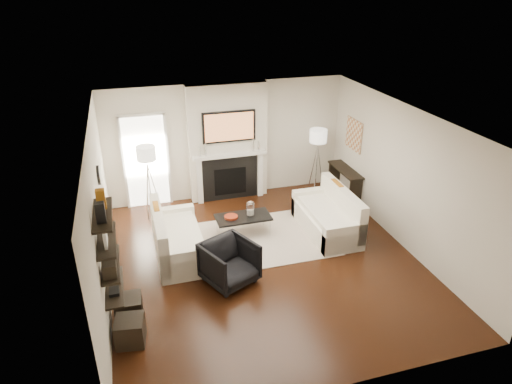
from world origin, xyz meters
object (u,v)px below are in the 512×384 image
object	(u,v)px
armchair	(229,261)
ottoman_near	(129,309)
loveseat_right_base	(326,222)
lamp_left_shade	(146,153)
loveseat_left_base	(179,245)
lamp_right_shade	(318,136)
coffee_table	(243,217)

from	to	relation	value
armchair	ottoman_near	size ratio (longest dim) A/B	2.07
loveseat_right_base	lamp_left_shade	distance (m)	4.00
loveseat_left_base	lamp_right_shade	xyz separation A→B (m)	(3.54, 1.80, 1.24)
lamp_right_shade	armchair	bearing A→B (deg)	-134.32
loveseat_left_base	coffee_table	distance (m)	1.41
loveseat_right_base	lamp_left_shade	world-z (taller)	lamp_left_shade
loveseat_left_base	armchair	xyz separation A→B (m)	(0.72, -1.09, 0.20)
armchair	coffee_table	bearing A→B (deg)	41.77
lamp_right_shade	coffee_table	bearing A→B (deg)	-146.91
loveseat_right_base	armchair	world-z (taller)	armchair
loveseat_right_base	lamp_left_shade	bearing A→B (deg)	152.54
coffee_table	armchair	distance (m)	1.59
lamp_left_shade	ottoman_near	distance (m)	3.64
loveseat_right_base	coffee_table	distance (m)	1.71
loveseat_left_base	armchair	distance (m)	1.32
lamp_left_shade	loveseat_left_base	bearing A→B (deg)	-78.45
coffee_table	ottoman_near	world-z (taller)	coffee_table
coffee_table	lamp_right_shade	distance (m)	2.81
lamp_left_shade	coffee_table	bearing A→B (deg)	-39.14
armchair	lamp_left_shade	bearing A→B (deg)	85.90
loveseat_right_base	armchair	bearing A→B (deg)	-154.42
lamp_right_shade	lamp_left_shade	bearing A→B (deg)	-179.53
loveseat_right_base	ottoman_near	xyz separation A→B (m)	(-4.00, -1.60, -0.01)
coffee_table	armchair	bearing A→B (deg)	-113.34
ottoman_near	lamp_left_shade	bearing A→B (deg)	79.54
loveseat_left_base	armchair	size ratio (longest dim) A/B	2.17
loveseat_left_base	ottoman_near	size ratio (longest dim) A/B	4.50
ottoman_near	loveseat_right_base	bearing A→B (deg)	21.87
loveseat_left_base	lamp_left_shade	bearing A→B (deg)	101.55
loveseat_left_base	coffee_table	bearing A→B (deg)	15.49
loveseat_left_base	armchair	bearing A→B (deg)	-56.39
coffee_table	armchair	world-z (taller)	armchair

